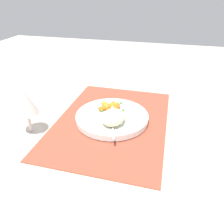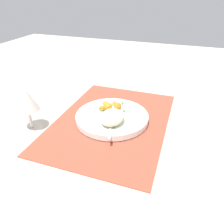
{
  "view_description": "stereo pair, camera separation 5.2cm",
  "coord_description": "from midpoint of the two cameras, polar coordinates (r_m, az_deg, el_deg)",
  "views": [
    {
      "loc": [
        -0.62,
        -0.16,
        0.41
      ],
      "look_at": [
        0.0,
        0.0,
        0.04
      ],
      "focal_mm": 35.47,
      "sensor_mm": 36.0,
      "label": 1
    },
    {
      "loc": [
        -0.6,
        -0.21,
        0.41
      ],
      "look_at": [
        0.0,
        0.0,
        0.04
      ],
      "focal_mm": 35.47,
      "sensor_mm": 36.0,
      "label": 2
    }
  ],
  "objects": [
    {
      "name": "plate",
      "position": [
        0.75,
        -2.0,
        -1.35
      ],
      "size": [
        0.24,
        0.24,
        0.02
      ],
      "primitive_type": "cylinder",
      "color": "white",
      "rests_on": "placemat"
    },
    {
      "name": "ground_plane",
      "position": [
        0.76,
        -1.98,
        -2.38
      ],
      "size": [
        2.4,
        2.4,
        0.0
      ],
      "primitive_type": "plane",
      "color": "beige"
    },
    {
      "name": "wine_glass",
      "position": [
        0.71,
        -23.43,
        1.91
      ],
      "size": [
        0.07,
        0.07,
        0.14
      ],
      "color": "silver",
      "rests_on": "ground_plane"
    },
    {
      "name": "pea_scatter",
      "position": [
        0.77,
        -2.67,
        0.94
      ],
      "size": [
        0.1,
        0.09,
        0.01
      ],
      "color": "#3E8E2E",
      "rests_on": "plate"
    },
    {
      "name": "fork",
      "position": [
        0.72,
        -2.02,
        -1.47
      ],
      "size": [
        0.19,
        0.07,
        0.01
      ],
      "color": "silver",
      "rests_on": "plate"
    },
    {
      "name": "placemat",
      "position": [
        0.75,
        -1.98,
        -2.19
      ],
      "size": [
        0.52,
        0.36,
        0.01
      ],
      "primitive_type": "cube",
      "color": "#9E4733",
      "rests_on": "ground_plane"
    },
    {
      "name": "carrot_portion",
      "position": [
        0.77,
        -2.12,
        1.33
      ],
      "size": [
        0.07,
        0.07,
        0.02
      ],
      "color": "orange",
      "rests_on": "plate"
    },
    {
      "name": "rice_mound",
      "position": [
        0.69,
        -1.87,
        -1.41
      ],
      "size": [
        0.09,
        0.07,
        0.04
      ],
      "primitive_type": "ellipsoid",
      "color": "beige",
      "rests_on": "plate"
    }
  ]
}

